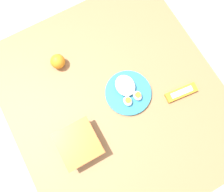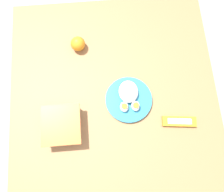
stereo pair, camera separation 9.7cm
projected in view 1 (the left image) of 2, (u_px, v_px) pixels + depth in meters
The scene contains 6 objects.
ground_plane at pixel (114, 120), 1.71m from camera, with size 10.00×10.00×0.00m, color #B2A899.
table at pixel (115, 105), 1.11m from camera, with size 1.07×0.95×0.73m.
food_container at pixel (79, 144), 0.92m from camera, with size 0.17×0.16×0.08m.
orange_fruit at pixel (58, 61), 1.01m from camera, with size 0.07×0.07×0.07m.
rice_plate at pixel (127, 91), 0.99m from camera, with size 0.21×0.21×0.06m.
candy_bar at pixel (181, 93), 1.00m from camera, with size 0.06×0.15×0.02m.
Camera 1 is at (-0.18, 0.12, 1.71)m, focal length 35.00 mm.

